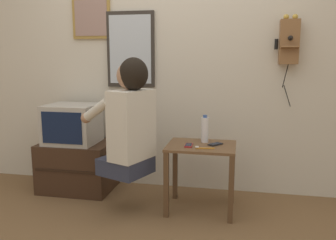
% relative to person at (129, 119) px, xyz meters
% --- Properties ---
extents(wall_back, '(6.80, 0.05, 2.55)m').
position_rel_person_xyz_m(wall_back, '(0.21, 0.69, 0.47)').
color(wall_back, beige).
rests_on(wall_back, ground_plane).
extents(side_table, '(0.57, 0.45, 0.57)m').
position_rel_person_xyz_m(side_table, '(0.57, 0.16, -0.35)').
color(side_table, brown).
rests_on(side_table, ground_plane).
extents(person, '(0.61, 0.54, 0.96)m').
position_rel_person_xyz_m(person, '(0.00, 0.00, 0.00)').
color(person, '#2D3347').
rests_on(person, ground_plane).
extents(tv_stand, '(0.68, 0.50, 0.48)m').
position_rel_person_xyz_m(tv_stand, '(-0.67, 0.40, -0.56)').
color(tv_stand, '#382316').
rests_on(tv_stand, ground_plane).
extents(television, '(0.47, 0.42, 0.37)m').
position_rel_person_xyz_m(television, '(-0.70, 0.38, -0.14)').
color(television, '#ADA89E').
rests_on(television, tv_stand).
extents(wall_phone_antique, '(0.20, 0.18, 0.80)m').
position_rel_person_xyz_m(wall_phone_antique, '(1.27, 0.61, 0.63)').
color(wall_phone_antique, brown).
extents(framed_picture, '(0.39, 0.03, 0.39)m').
position_rel_person_xyz_m(framed_picture, '(-0.58, 0.66, 0.87)').
color(framed_picture, olive).
extents(wall_mirror, '(0.47, 0.03, 0.72)m').
position_rel_person_xyz_m(wall_mirror, '(-0.19, 0.65, 0.56)').
color(wall_mirror, '#2D2823').
extents(cell_phone_held, '(0.07, 0.13, 0.01)m').
position_rel_person_xyz_m(cell_phone_held, '(0.47, 0.11, -0.22)').
color(cell_phone_held, maroon).
rests_on(cell_phone_held, side_table).
extents(cell_phone_spare, '(0.13, 0.13, 0.01)m').
position_rel_person_xyz_m(cell_phone_spare, '(0.68, 0.19, -0.22)').
color(cell_phone_spare, black).
rests_on(cell_phone_spare, side_table).
extents(water_bottle, '(0.06, 0.06, 0.24)m').
position_rel_person_xyz_m(water_bottle, '(0.59, 0.27, -0.12)').
color(water_bottle, silver).
rests_on(water_bottle, side_table).
extents(toothbrush, '(0.15, 0.03, 0.02)m').
position_rel_person_xyz_m(toothbrush, '(0.60, 0.04, -0.22)').
color(toothbrush, orange).
rests_on(toothbrush, side_table).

